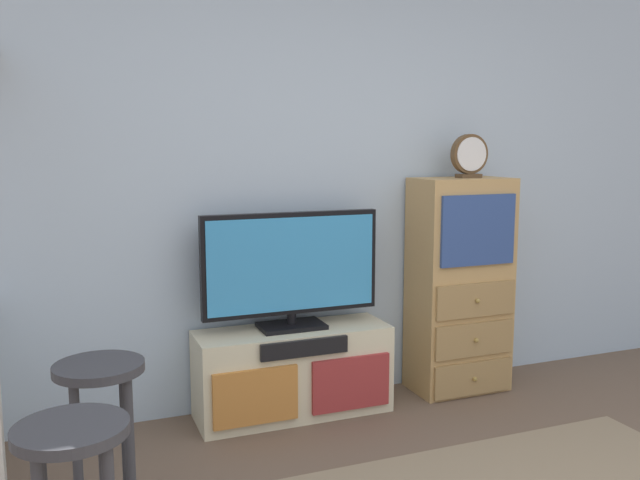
{
  "coord_description": "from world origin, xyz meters",
  "views": [
    {
      "loc": [
        -1.46,
        -1.17,
        1.51
      ],
      "look_at": [
        -0.23,
        1.97,
        1.02
      ],
      "focal_mm": 37.24,
      "sensor_mm": 36.0,
      "label": 1
    }
  ],
  "objects": [
    {
      "name": "bar_stool_near",
      "position": [
        -1.47,
        0.83,
        0.51
      ],
      "size": [
        0.34,
        0.34,
        0.69
      ],
      "color": "#333338",
      "rests_on": "ground_plane"
    },
    {
      "name": "media_console",
      "position": [
        -0.3,
        2.19,
        0.25
      ],
      "size": [
        1.08,
        0.38,
        0.49
      ],
      "color": "beige",
      "rests_on": "ground_plane"
    },
    {
      "name": "desk_clock",
      "position": [
        0.81,
        2.19,
        1.44
      ],
      "size": [
        0.23,
        0.08,
        0.26
      ],
      "color": "#4C3823",
      "rests_on": "side_cabinet"
    },
    {
      "name": "side_cabinet",
      "position": [
        0.78,
        2.2,
        0.65
      ],
      "size": [
        0.58,
        0.38,
        1.31
      ],
      "color": "tan",
      "rests_on": "ground_plane"
    },
    {
      "name": "back_wall",
      "position": [
        0.0,
        2.46,
        1.35
      ],
      "size": [
        6.4,
        0.12,
        2.7
      ],
      "primitive_type": "cube",
      "color": "#A8BCD1",
      "rests_on": "ground_plane"
    },
    {
      "name": "bar_stool_far",
      "position": [
        -1.36,
        1.38,
        0.51
      ],
      "size": [
        0.34,
        0.34,
        0.69
      ],
      "color": "#333338",
      "rests_on": "ground_plane"
    },
    {
      "name": "television",
      "position": [
        -0.3,
        2.22,
        0.84
      ],
      "size": [
        1.0,
        0.22,
        0.65
      ],
      "color": "black",
      "rests_on": "media_console"
    }
  ]
}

